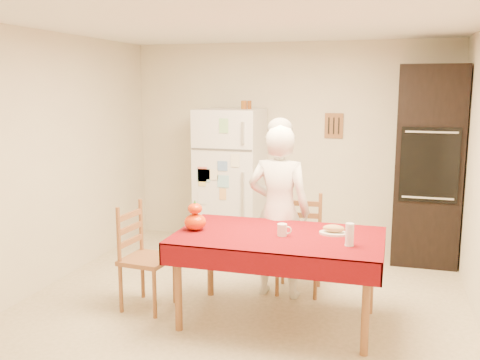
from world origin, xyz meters
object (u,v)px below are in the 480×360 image
at_px(oven_cabinet, 428,166).
at_px(coffee_mug, 282,230).
at_px(chair_left, 141,252).
at_px(seated_woman, 279,211).
at_px(refrigerator, 230,179).
at_px(pumpkin_lower, 195,222).
at_px(chair_far, 300,239).
at_px(bread_plate, 334,233).
at_px(dining_table, 279,243).
at_px(wine_glass, 350,235).

relative_size(oven_cabinet, coffee_mug, 22.00).
relative_size(chair_left, seated_woman, 0.58).
bearing_deg(refrigerator, pumpkin_lower, -81.14).
bearing_deg(chair_far, bread_plate, -61.52).
distance_m(dining_table, seated_woman, 0.61).
xyz_separation_m(seated_woman, wine_glass, (0.71, -0.74, 0.03)).
bearing_deg(pumpkin_lower, chair_far, 47.77).
height_order(dining_table, seated_woman, seated_woman).
xyz_separation_m(chair_left, pumpkin_lower, (0.53, -0.02, 0.32)).
height_order(dining_table, chair_left, chair_left).
xyz_separation_m(chair_left, seated_woman, (1.12, 0.62, 0.31)).
bearing_deg(chair_left, seated_woman, -55.76).
bearing_deg(pumpkin_lower, refrigerator, 98.86).
relative_size(coffee_mug, bread_plate, 0.42).
distance_m(refrigerator, pumpkin_lower, 2.06).
xyz_separation_m(dining_table, chair_far, (0.05, 0.78, -0.18)).
bearing_deg(seated_woman, coffee_mug, 106.29).
bearing_deg(coffee_mug, wine_glass, -12.73).
relative_size(chair_far, seated_woman, 0.58).
height_order(chair_far, pumpkin_lower, chair_far).
height_order(coffee_mug, wine_glass, wine_glass).
bearing_deg(bread_plate, oven_cabinet, 66.76).
height_order(dining_table, wine_glass, wine_glass).
height_order(refrigerator, chair_far, refrigerator).
bearing_deg(refrigerator, dining_table, -62.48).
xyz_separation_m(chair_far, coffee_mug, (-0.01, -0.81, 0.30)).
bearing_deg(coffee_mug, chair_left, -179.65).
bearing_deg(dining_table, coffee_mug, -38.72).
bearing_deg(wine_glass, refrigerator, 127.21).
xyz_separation_m(chair_far, chair_left, (-1.29, -0.81, 0.00)).
bearing_deg(bread_plate, wine_glass, -62.26).
distance_m(refrigerator, coffee_mug, 2.27).
distance_m(chair_far, pumpkin_lower, 1.18).
height_order(wine_glass, bread_plate, wine_glass).
height_order(refrigerator, pumpkin_lower, refrigerator).
bearing_deg(dining_table, wine_glass, -14.57).
bearing_deg(oven_cabinet, bread_plate, -113.24).
height_order(refrigerator, seated_woman, refrigerator).
distance_m(dining_table, pumpkin_lower, 0.73).
distance_m(refrigerator, chair_far, 1.65).
bearing_deg(oven_cabinet, dining_table, -121.63).
xyz_separation_m(dining_table, chair_left, (-1.24, -0.04, -0.18)).
bearing_deg(chair_left, refrigerator, -0.75).
distance_m(chair_left, pumpkin_lower, 0.62).
xyz_separation_m(wine_glass, bread_plate, (-0.15, 0.29, -0.08)).
height_order(refrigerator, oven_cabinet, oven_cabinet).
height_order(chair_far, chair_left, same).
bearing_deg(seated_woman, dining_table, 103.74).
distance_m(coffee_mug, bread_plate, 0.44).
height_order(refrigerator, chair_left, refrigerator).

